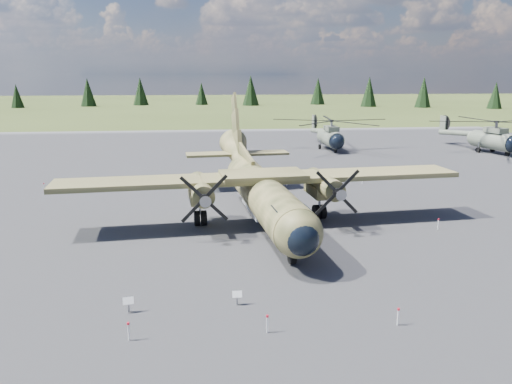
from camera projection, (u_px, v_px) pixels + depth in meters
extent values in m
plane|color=#475425|center=(213.00, 238.00, 34.94)|extent=(500.00, 500.00, 0.00)
cube|color=slate|center=(210.00, 202.00, 44.62)|extent=(120.00, 120.00, 0.04)
cylinder|color=#3F4123|center=(264.00, 195.00, 37.14)|extent=(4.42, 18.95, 2.92)
sphere|color=#3F4123|center=(298.00, 233.00, 28.17)|extent=(3.08, 3.08, 2.86)
sphere|color=black|center=(301.00, 238.00, 27.63)|extent=(2.26, 2.26, 2.10)
cube|color=black|center=(291.00, 212.00, 29.58)|extent=(2.21, 1.83, 0.57)
cone|color=#3F4123|center=(238.00, 155.00, 48.64)|extent=(3.43, 7.38, 4.39)
cube|color=#949699|center=(261.00, 207.00, 38.41)|extent=(2.48, 6.40, 0.52)
cube|color=#373D1F|center=(263.00, 178.00, 37.36)|extent=(30.43, 5.96, 0.37)
cube|color=#3F4123|center=(263.00, 175.00, 37.31)|extent=(6.54, 4.24, 0.37)
cylinder|color=#3F4123|center=(201.00, 189.00, 36.32)|extent=(1.99, 5.53, 1.56)
cube|color=#3F4123|center=(200.00, 195.00, 37.27)|extent=(1.84, 3.66, 0.83)
cone|color=gray|center=(205.00, 200.00, 33.08)|extent=(0.87, 1.00, 0.79)
cylinder|color=black|center=(200.00, 218.00, 37.68)|extent=(1.01, 1.22, 1.15)
cylinder|color=#3F4123|center=(324.00, 184.00, 38.06)|extent=(1.99, 5.53, 1.56)
cube|color=#3F4123|center=(320.00, 190.00, 39.02)|extent=(1.84, 3.66, 0.83)
cone|color=gray|center=(339.00, 194.00, 34.83)|extent=(0.87, 1.00, 0.79)
cylinder|color=black|center=(319.00, 212.00, 39.42)|extent=(1.01, 1.22, 1.15)
cube|color=#3F4123|center=(245.00, 155.00, 44.71)|extent=(0.92, 7.88, 1.75)
cube|color=#373D1F|center=(237.00, 154.00, 49.13)|extent=(10.16, 3.09, 0.23)
cylinder|color=gray|center=(292.00, 244.00, 29.61)|extent=(0.16, 0.16, 0.94)
cylinder|color=black|center=(292.00, 256.00, 29.79)|extent=(0.44, 1.00, 0.98)
cylinder|color=slate|center=(330.00, 138.00, 74.86)|extent=(2.53, 6.93, 2.39)
sphere|color=black|center=(337.00, 142.00, 71.56)|extent=(2.24, 2.24, 2.20)
sphere|color=slate|center=(324.00, 136.00, 78.18)|extent=(2.24, 2.24, 2.20)
cube|color=slate|center=(331.00, 129.00, 74.14)|extent=(1.69, 3.09, 0.72)
cylinder|color=gray|center=(331.00, 124.00, 73.98)|extent=(0.35, 0.35, 0.96)
cylinder|color=slate|center=(319.00, 131.00, 81.56)|extent=(0.97, 8.17, 1.37)
cube|color=slate|center=(313.00, 122.00, 84.74)|extent=(0.24, 1.34, 2.29)
cylinder|color=black|center=(315.00, 122.00, 84.79)|extent=(0.11, 2.49, 2.48)
cylinder|color=black|center=(335.00, 150.00, 72.42)|extent=(0.28, 0.66, 0.65)
cylinder|color=black|center=(320.00, 147.00, 76.12)|extent=(0.30, 0.77, 0.76)
cylinder|color=gray|center=(320.00, 143.00, 76.01)|extent=(0.14, 0.14, 1.39)
cylinder|color=black|center=(336.00, 146.00, 76.45)|extent=(0.30, 0.77, 0.76)
cylinder|color=gray|center=(336.00, 143.00, 76.34)|extent=(0.14, 0.14, 1.39)
cylinder|color=slate|center=(493.00, 141.00, 71.84)|extent=(3.90, 7.45, 2.46)
sphere|color=black|center=(512.00, 144.00, 68.58)|extent=(2.69, 2.69, 2.27)
sphere|color=slate|center=(475.00, 138.00, 75.11)|extent=(2.69, 2.69, 2.27)
cube|color=slate|center=(496.00, 130.00, 71.11)|extent=(2.30, 3.43, 0.74)
cylinder|color=gray|center=(496.00, 125.00, 70.94)|extent=(0.42, 0.42, 0.99)
cylinder|color=slate|center=(458.00, 133.00, 78.44)|extent=(2.57, 8.40, 1.41)
cube|color=slate|center=(443.00, 123.00, 81.57)|extent=(0.50, 1.39, 2.36)
cylinder|color=black|center=(445.00, 123.00, 81.68)|extent=(0.59, 2.52, 2.56)
cylinder|color=black|center=(507.00, 154.00, 69.44)|extent=(0.41, 0.71, 0.67)
cylinder|color=black|center=(478.00, 150.00, 72.85)|extent=(0.45, 0.83, 0.79)
cylinder|color=gray|center=(478.00, 146.00, 72.73)|extent=(0.16, 0.16, 1.43)
cylinder|color=black|center=(493.00, 149.00, 73.67)|extent=(0.45, 0.83, 0.79)
cylinder|color=gray|center=(493.00, 146.00, 73.55)|extent=(0.16, 0.16, 1.43)
cube|color=gray|center=(129.00, 306.00, 23.95)|extent=(0.10, 0.10, 0.63)
cube|color=white|center=(128.00, 301.00, 23.82)|extent=(0.53, 0.29, 0.35)
cube|color=gray|center=(237.00, 299.00, 24.74)|extent=(0.09, 0.09, 0.59)
cube|color=white|center=(237.00, 294.00, 24.62)|extent=(0.48, 0.21, 0.33)
cylinder|color=white|center=(129.00, 332.00, 21.36)|extent=(0.07, 0.07, 0.80)
cylinder|color=red|center=(128.00, 324.00, 21.27)|extent=(0.12, 0.12, 0.10)
cylinder|color=white|center=(267.00, 324.00, 22.01)|extent=(0.07, 0.07, 0.80)
cylinder|color=red|center=(267.00, 316.00, 21.92)|extent=(0.12, 0.12, 0.10)
cylinder|color=white|center=(398.00, 317.00, 22.66)|extent=(0.07, 0.07, 0.80)
cylinder|color=red|center=(399.00, 309.00, 22.57)|extent=(0.12, 0.12, 0.10)
cylinder|color=white|center=(44.00, 188.00, 48.59)|extent=(0.07, 0.07, 0.80)
cylinder|color=red|center=(44.00, 184.00, 48.50)|extent=(0.12, 0.12, 0.10)
cylinder|color=white|center=(128.00, 186.00, 49.46)|extent=(0.07, 0.07, 0.80)
cylinder|color=red|center=(128.00, 182.00, 49.37)|extent=(0.12, 0.12, 0.10)
cylinder|color=white|center=(209.00, 184.00, 50.33)|extent=(0.07, 0.07, 0.80)
cylinder|color=red|center=(209.00, 180.00, 50.23)|extent=(0.12, 0.12, 0.10)
cylinder|color=white|center=(287.00, 182.00, 51.19)|extent=(0.07, 0.07, 0.80)
cylinder|color=red|center=(287.00, 178.00, 51.10)|extent=(0.12, 0.12, 0.10)
cylinder|color=white|center=(362.00, 180.00, 52.06)|extent=(0.07, 0.07, 0.80)
cylinder|color=red|center=(363.00, 176.00, 51.97)|extent=(0.12, 0.12, 0.10)
cylinder|color=white|center=(438.00, 225.00, 36.64)|extent=(0.07, 0.07, 0.80)
cylinder|color=red|center=(439.00, 219.00, 36.55)|extent=(0.12, 0.12, 0.10)
cone|color=black|center=(495.00, 95.00, 165.19)|extent=(4.93, 4.93, 8.81)
cone|color=black|center=(423.00, 92.00, 171.90)|extent=(5.81, 5.81, 10.37)
cone|color=black|center=(369.00, 91.00, 175.97)|extent=(5.86, 5.86, 10.47)
cone|color=black|center=(318.00, 91.00, 189.12)|extent=(5.61, 5.61, 10.02)
cone|color=black|center=(251.00, 90.00, 183.01)|extent=(6.11, 6.11, 10.91)
cone|color=black|center=(201.00, 93.00, 187.18)|extent=(4.64, 4.64, 8.29)
cone|color=black|center=(140.00, 91.00, 184.62)|extent=(5.68, 5.68, 10.15)
cone|color=black|center=(88.00, 92.00, 177.58)|extent=(5.58, 5.58, 9.96)
cone|color=black|center=(17.00, 96.00, 169.76)|extent=(4.47, 4.47, 7.99)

